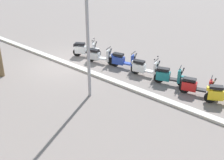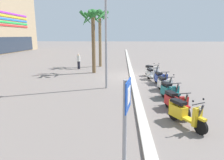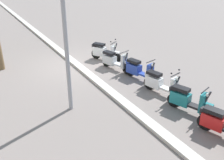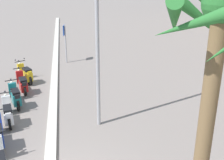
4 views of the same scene
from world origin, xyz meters
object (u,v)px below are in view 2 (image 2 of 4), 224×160
(scooter_yellow_gap_after_mid, at_px, (183,113))
(crossing_sign, at_px, (126,123))
(palm_tree_near_sign, at_px, (93,25))
(pedestrian_strolling_near_curb, at_px, (79,61))
(scooter_white_mid_front, at_px, (164,85))
(scooter_red_lead_nearest, at_px, (175,102))
(scooter_blue_mid_centre, at_px, (161,79))
(scooter_silver_mid_rear, at_px, (152,74))
(palm_tree_by_mall_entrance, at_px, (100,24))
(scooter_teal_far_back, at_px, (169,92))
(street_lamp, at_px, (106,12))
(scooter_white_tail_end, at_px, (151,71))

(scooter_yellow_gap_after_mid, relative_size, crossing_sign, 0.68)
(palm_tree_near_sign, distance_m, pedestrian_strolling_near_curb, 4.24)
(scooter_white_mid_front, bearing_deg, scooter_red_lead_nearest, 176.65)
(scooter_red_lead_nearest, xyz_separation_m, scooter_blue_mid_centre, (4.57, -0.26, 0.01))
(scooter_silver_mid_rear, height_order, palm_tree_near_sign, palm_tree_near_sign)
(scooter_yellow_gap_after_mid, height_order, scooter_red_lead_nearest, scooter_yellow_gap_after_mid)
(palm_tree_near_sign, relative_size, palm_tree_by_mall_entrance, 0.92)
(scooter_silver_mid_rear, bearing_deg, palm_tree_near_sign, 59.51)
(palm_tree_near_sign, bearing_deg, scooter_teal_far_back, -146.19)
(scooter_yellow_gap_after_mid, xyz_separation_m, scooter_silver_mid_rear, (7.38, 0.08, -0.02))
(scooter_silver_mid_rear, relative_size, crossing_sign, 0.76)
(scooter_red_lead_nearest, height_order, scooter_teal_far_back, same)
(crossing_sign, xyz_separation_m, street_lamp, (8.19, 1.08, 3.07))
(scooter_yellow_gap_after_mid, relative_size, scooter_silver_mid_rear, 0.90)
(palm_tree_near_sign, relative_size, street_lamp, 0.71)
(crossing_sign, height_order, palm_tree_near_sign, palm_tree_near_sign)
(scooter_white_tail_end, height_order, crossing_sign, crossing_sign)
(scooter_teal_far_back, height_order, crossing_sign, crossing_sign)
(scooter_silver_mid_rear, bearing_deg, scooter_blue_mid_centre, -167.38)
(scooter_teal_far_back, xyz_separation_m, street_lamp, (2.19, 3.38, 4.12))
(scooter_yellow_gap_after_mid, bearing_deg, crossing_sign, 145.47)
(crossing_sign, xyz_separation_m, palm_tree_near_sign, (13.31, 2.60, 2.61))
(scooter_yellow_gap_after_mid, xyz_separation_m, scooter_blue_mid_centre, (5.84, -0.27, -0.02))
(scooter_white_mid_front, bearing_deg, scooter_blue_mid_centre, -2.93)
(crossing_sign, bearing_deg, scooter_teal_far_back, -21.01)
(scooter_yellow_gap_after_mid, bearing_deg, scooter_silver_mid_rear, 0.61)
(scooter_silver_mid_rear, height_order, scooter_white_tail_end, scooter_white_tail_end)
(scooter_white_mid_front, bearing_deg, scooter_silver_mid_rear, 5.00)
(scooter_blue_mid_centre, xyz_separation_m, pedestrian_strolling_near_curb, (6.22, 6.85, 0.34))
(crossing_sign, height_order, pedestrian_strolling_near_curb, crossing_sign)
(scooter_white_mid_front, distance_m, crossing_sign, 7.92)
(scooter_blue_mid_centre, bearing_deg, scooter_red_lead_nearest, 176.79)
(scooter_silver_mid_rear, bearing_deg, scooter_white_mid_front, -175.00)
(scooter_silver_mid_rear, bearing_deg, street_lamp, 126.60)
(scooter_silver_mid_rear, height_order, palm_tree_by_mall_entrance, palm_tree_by_mall_entrance)
(pedestrian_strolling_near_curb, bearing_deg, scooter_white_tail_end, -116.68)
(scooter_red_lead_nearest, height_order, crossing_sign, crossing_sign)
(scooter_white_mid_front, distance_m, street_lamp, 5.42)
(crossing_sign, distance_m, street_lamp, 8.81)
(street_lamp, bearing_deg, scooter_silver_mid_rear, -53.40)
(scooter_red_lead_nearest, bearing_deg, scooter_white_mid_front, -3.35)
(scooter_white_mid_front, height_order, palm_tree_by_mall_entrance, palm_tree_by_mall_entrance)
(palm_tree_by_mall_entrance, bearing_deg, scooter_yellow_gap_after_mid, -161.59)
(scooter_teal_far_back, bearing_deg, scooter_white_mid_front, -2.47)
(scooter_yellow_gap_after_mid, height_order, crossing_sign, crossing_sign)
(scooter_red_lead_nearest, height_order, scooter_white_tail_end, scooter_white_tail_end)
(scooter_white_tail_end, relative_size, palm_tree_by_mall_entrance, 0.27)
(palm_tree_by_mall_entrance, height_order, pedestrian_strolling_near_curb, palm_tree_by_mall_entrance)
(scooter_red_lead_nearest, height_order, scooter_blue_mid_centre, same)
(scooter_blue_mid_centre, height_order, palm_tree_near_sign, palm_tree_near_sign)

